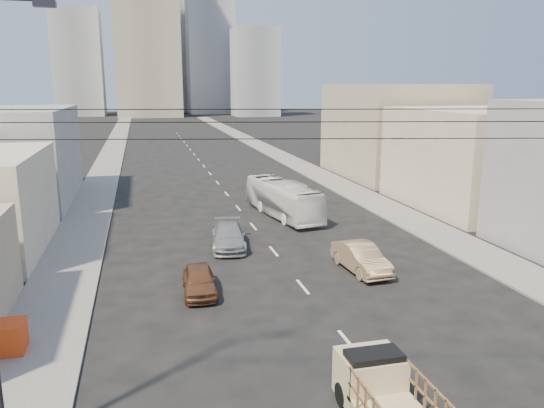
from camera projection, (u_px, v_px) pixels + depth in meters
name	position (u px, v px, depth m)	size (l,w,h in m)	color
sidewalk_left	(111.00, 155.00, 76.80)	(3.50, 180.00, 0.12)	slate
sidewalk_right	(269.00, 150.00, 82.31)	(3.50, 180.00, 0.12)	slate
lane_dashes	(207.00, 170.00, 63.46)	(0.15, 104.00, 0.01)	silver
flatbed_pickup	(385.00, 391.00, 15.51)	(1.95, 4.41, 1.90)	#C9B787
city_bus	(283.00, 199.00, 40.62)	(2.31, 9.87, 2.75)	silver
sedan_brown	(199.00, 280.00, 25.56)	(1.55, 3.85, 1.31)	brown
sedan_tan	(361.00, 258.00, 28.62)	(1.60, 4.59, 1.51)	#8E7253
sedan_grey	(229.00, 236.00, 32.79)	(2.01, 4.94, 1.43)	gray
overhead_wires	(461.00, 123.00, 12.72)	(23.01, 5.02, 0.72)	black
bldg_right_mid	(480.00, 158.00, 43.48)	(11.00, 14.00, 8.00)	beige
bldg_right_far	(396.00, 130.00, 58.54)	(12.00, 16.00, 10.00)	tan
high_rise_tower	(146.00, 20.00, 166.80)	(20.00, 20.00, 60.00)	tan
midrise_ne	(210.00, 56.00, 188.35)	(16.00, 16.00, 40.00)	#919398
midrise_nw	(79.00, 63.00, 173.95)	(15.00, 15.00, 34.00)	#919398
midrise_back	(173.00, 53.00, 199.31)	(18.00, 18.00, 44.00)	gray
midrise_east	(255.00, 73.00, 173.53)	(14.00, 14.00, 28.00)	#919398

